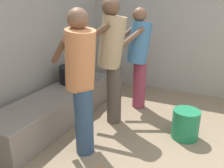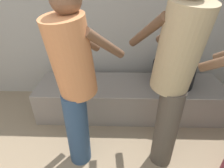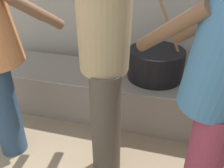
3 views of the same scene
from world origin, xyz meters
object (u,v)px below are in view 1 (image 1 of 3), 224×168
at_px(cooking_pot_main, 75,74).
at_px(cook_in_blue_shirt, 139,54).
at_px(cook_in_tan_shirt, 111,55).
at_px(cook_in_orange_shirt, 81,76).
at_px(bucket_green_plastic, 186,124).

relative_size(cooking_pot_main, cook_in_blue_shirt, 0.46).
bearing_deg(cooking_pot_main, cook_in_tan_shirt, -108.09).
height_order(cooking_pot_main, cook_in_orange_shirt, cook_in_orange_shirt).
bearing_deg(cook_in_tan_shirt, cook_in_blue_shirt, -15.20).
height_order(cook_in_tan_shirt, cook_in_orange_shirt, cook_in_tan_shirt).
bearing_deg(bucket_green_plastic, cooking_pot_main, 82.20).
bearing_deg(bucket_green_plastic, cook_in_blue_shirt, 54.39).
height_order(cook_in_orange_shirt, cook_in_blue_shirt, cook_in_orange_shirt).
xyz_separation_m(cooking_pot_main, bucket_green_plastic, (-0.24, -1.75, -0.36)).
distance_m(cook_in_tan_shirt, bucket_green_plastic, 1.27).
relative_size(cook_in_tan_shirt, cook_in_blue_shirt, 1.08).
bearing_deg(cook_in_blue_shirt, bucket_green_plastic, -125.61).
height_order(cook_in_tan_shirt, cook_in_blue_shirt, cook_in_tan_shirt).
xyz_separation_m(cooking_pot_main, cook_in_blue_shirt, (0.36, -0.91, 0.33)).
distance_m(cook_in_blue_shirt, bucket_green_plastic, 1.25).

